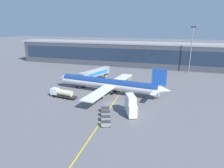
% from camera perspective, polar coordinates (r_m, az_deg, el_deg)
% --- Properties ---
extents(ground_plane, '(700.00, 700.00, 0.00)m').
position_cam_1_polar(ground_plane, '(70.39, -0.17, -5.59)').
color(ground_plane, slate).
extents(apron_lead_in_line, '(3.82, 79.94, 0.01)m').
position_cam_1_polar(apron_lead_in_line, '(72.01, 0.74, -5.06)').
color(apron_lead_in_line, yellow).
rests_on(apron_lead_in_line, ground_plane).
extents(terminal_building, '(194.68, 17.39, 15.58)m').
position_cam_1_polar(terminal_building, '(133.47, 12.42, 8.16)').
color(terminal_building, '#424751').
rests_on(terminal_building, ground_plane).
extents(main_airliner, '(49.20, 39.33, 11.71)m').
position_cam_1_polar(main_airliner, '(79.87, -1.06, 0.08)').
color(main_airliner, white).
rests_on(main_airliner, ground_plane).
extents(jet_bridge, '(8.97, 20.08, 6.55)m').
position_cam_1_polar(jet_bridge, '(94.06, -4.58, 3.21)').
color(jet_bridge, '#B2B7BC').
rests_on(jet_bridge, ground_plane).
extents(fuel_tanker, '(11.03, 3.82, 3.25)m').
position_cam_1_polar(fuel_tanker, '(77.78, -14.21, -2.55)').
color(fuel_tanker, '#232326').
rests_on(fuel_tanker, ground_plane).
extents(catering_lift, '(5.12, 7.22, 6.30)m').
position_cam_1_polar(catering_lift, '(61.04, 5.43, -6.15)').
color(catering_lift, white).
rests_on(catering_lift, ground_plane).
extents(baggage_cart_0, '(3.01, 2.35, 1.48)m').
position_cam_1_polar(baggage_cart_0, '(55.13, -1.80, -11.34)').
color(baggage_cart_0, gray).
rests_on(baggage_cart_0, ground_plane).
extents(baggage_cart_1, '(3.01, 2.35, 1.48)m').
position_cam_1_polar(baggage_cart_1, '(57.97, -1.84, -9.85)').
color(baggage_cart_1, gray).
rests_on(baggage_cart_1, ground_plane).
extents(baggage_cart_2, '(3.01, 2.35, 1.48)m').
position_cam_1_polar(baggage_cart_2, '(60.85, -1.88, -8.51)').
color(baggage_cart_2, gray).
rests_on(baggage_cart_2, ground_plane).
extents(baggage_cart_3, '(3.01, 2.35, 1.48)m').
position_cam_1_polar(baggage_cart_3, '(63.77, -1.91, -7.28)').
color(baggage_cart_3, '#595B60').
rests_on(baggage_cart_3, ground_plane).
extents(apron_light_mast_1, '(2.80, 0.50, 25.94)m').
position_cam_1_polar(apron_light_mast_1, '(120.60, 21.87, 9.95)').
color(apron_light_mast_1, gray).
rests_on(apron_light_mast_1, ground_plane).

